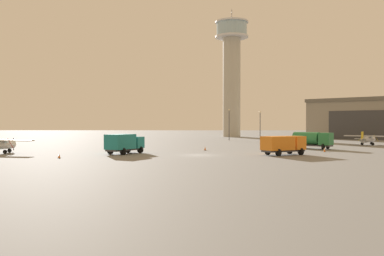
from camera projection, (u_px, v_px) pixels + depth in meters
The scene contains 12 objects.
ground_plane at pixel (200, 155), 55.88m from camera, with size 400.00×400.00×0.00m, color slate.
control_tower at pixel (232, 68), 132.89m from camera, with size 10.89×10.89×42.12m.
hangar at pixel (368, 119), 115.59m from camera, with size 34.80×32.67×11.59m.
airplane_silver at pixel (368, 139), 81.23m from camera, with size 8.07×7.52×2.81m.
truck_fuel_tanker_green at pixel (312, 139), 69.69m from camera, with size 6.54×5.90×2.90m.
truck_box_teal at pixel (124, 143), 58.20m from camera, with size 5.19×6.68×2.87m.
truck_box_orange at pixel (283, 144), 55.94m from camera, with size 6.63×5.20×2.64m.
light_post_west at pixel (260, 123), 104.41m from camera, with size 0.44×0.44×7.61m.
light_post_east at pixel (229, 122), 104.17m from camera, with size 0.44×0.44×8.16m.
traffic_cone_near_left at pixel (59, 156), 51.09m from camera, with size 0.36×0.36×0.55m.
traffic_cone_near_right at pixel (205, 148), 65.84m from camera, with size 0.36×0.36×0.64m.
traffic_cone_mid_apron at pixel (324, 150), 62.28m from camera, with size 0.36×0.36×0.65m.
Camera 1 is at (-0.40, -55.85, 4.42)m, focal length 37.61 mm.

